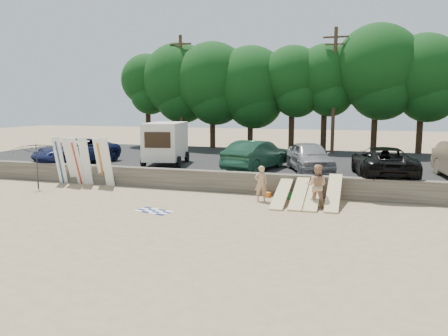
{
  "coord_description": "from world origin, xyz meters",
  "views": [
    {
      "loc": [
        4.07,
        -16.96,
        4.18
      ],
      "look_at": [
        -2.25,
        3.0,
        1.17
      ],
      "focal_mm": 35.0,
      "sensor_mm": 36.0,
      "label": 1
    }
  ],
  "objects_px": {
    "car_1": "(256,155)",
    "beach_umbrella": "(36,166)",
    "car_0": "(76,151)",
    "beachgoer_a": "(261,183)",
    "box_trailer": "(166,141)",
    "cooler": "(290,195)",
    "car_2": "(309,157)",
    "car_3": "(383,162)",
    "beachgoer_b": "(317,186)"
  },
  "relations": [
    {
      "from": "box_trailer",
      "to": "car_2",
      "type": "height_order",
      "value": "box_trailer"
    },
    {
      "from": "car_3",
      "to": "beachgoer_b",
      "type": "height_order",
      "value": "car_3"
    },
    {
      "from": "car_2",
      "to": "beach_umbrella",
      "type": "relative_size",
      "value": 1.77
    },
    {
      "from": "car_2",
      "to": "cooler",
      "type": "distance_m",
      "value": 4.15
    },
    {
      "from": "box_trailer",
      "to": "beach_umbrella",
      "type": "bearing_deg",
      "value": -139.97
    },
    {
      "from": "car_2",
      "to": "beachgoer_b",
      "type": "distance_m",
      "value": 5.24
    },
    {
      "from": "cooler",
      "to": "beachgoer_a",
      "type": "bearing_deg",
      "value": -164.85
    },
    {
      "from": "beachgoer_b",
      "to": "car_1",
      "type": "bearing_deg",
      "value": -49.98
    },
    {
      "from": "box_trailer",
      "to": "car_1",
      "type": "distance_m",
      "value": 5.68
    },
    {
      "from": "car_1",
      "to": "cooler",
      "type": "relative_size",
      "value": 12.75
    },
    {
      "from": "car_3",
      "to": "beachgoer_b",
      "type": "distance_m",
      "value": 5.12
    },
    {
      "from": "box_trailer",
      "to": "beachgoer_a",
      "type": "xyz_separation_m",
      "value": [
        6.92,
        -5.09,
        -1.3
      ]
    },
    {
      "from": "box_trailer",
      "to": "beachgoer_b",
      "type": "height_order",
      "value": "box_trailer"
    },
    {
      "from": "car_2",
      "to": "cooler",
      "type": "relative_size",
      "value": 12.18
    },
    {
      "from": "car_2",
      "to": "car_1",
      "type": "bearing_deg",
      "value": 164.51
    },
    {
      "from": "beach_umbrella",
      "to": "car_2",
      "type": "bearing_deg",
      "value": 22.52
    },
    {
      "from": "car_1",
      "to": "box_trailer",
      "type": "bearing_deg",
      "value": 8.46
    },
    {
      "from": "car_0",
      "to": "cooler",
      "type": "distance_m",
      "value": 13.91
    },
    {
      "from": "car_3",
      "to": "beachgoer_a",
      "type": "xyz_separation_m",
      "value": [
        -5.16,
        -3.94,
        -0.67
      ]
    },
    {
      "from": "box_trailer",
      "to": "car_0",
      "type": "xyz_separation_m",
      "value": [
        -5.41,
        -1.15,
        -0.65
      ]
    },
    {
      "from": "car_0",
      "to": "car_2",
      "type": "distance_m",
      "value": 13.89
    },
    {
      "from": "car_1",
      "to": "car_2",
      "type": "height_order",
      "value": "car_1"
    },
    {
      "from": "car_1",
      "to": "beach_umbrella",
      "type": "xyz_separation_m",
      "value": [
        -10.11,
        -5.12,
        -0.32
      ]
    },
    {
      "from": "box_trailer",
      "to": "car_1",
      "type": "height_order",
      "value": "box_trailer"
    },
    {
      "from": "car_1",
      "to": "beach_umbrella",
      "type": "bearing_deg",
      "value": 41.07
    },
    {
      "from": "car_3",
      "to": "cooler",
      "type": "bearing_deg",
      "value": 29.94
    },
    {
      "from": "box_trailer",
      "to": "beachgoer_a",
      "type": "relative_size",
      "value": 2.66
    },
    {
      "from": "car_0",
      "to": "beachgoer_a",
      "type": "distance_m",
      "value": 12.96
    },
    {
      "from": "beachgoer_a",
      "to": "beach_umbrella",
      "type": "relative_size",
      "value": 0.6
    },
    {
      "from": "beachgoer_b",
      "to": "cooler",
      "type": "height_order",
      "value": "beachgoer_b"
    },
    {
      "from": "beachgoer_a",
      "to": "beachgoer_b",
      "type": "distance_m",
      "value": 2.46
    },
    {
      "from": "cooler",
      "to": "beach_umbrella",
      "type": "distance_m",
      "value": 12.72
    },
    {
      "from": "car_2",
      "to": "beachgoer_a",
      "type": "bearing_deg",
      "value": -128.34
    },
    {
      "from": "car_2",
      "to": "beachgoer_a",
      "type": "height_order",
      "value": "car_2"
    },
    {
      "from": "car_2",
      "to": "car_0",
      "type": "bearing_deg",
      "value": 162.96
    },
    {
      "from": "car_2",
      "to": "beachgoer_b",
      "type": "height_order",
      "value": "car_2"
    },
    {
      "from": "beach_umbrella",
      "to": "car_3",
      "type": "bearing_deg",
      "value": 15.32
    },
    {
      "from": "car_1",
      "to": "beachgoer_a",
      "type": "xyz_separation_m",
      "value": [
        1.3,
        -4.52,
        -0.71
      ]
    },
    {
      "from": "car_0",
      "to": "beachgoer_a",
      "type": "relative_size",
      "value": 3.38
    },
    {
      "from": "cooler",
      "to": "beachgoer_b",
      "type": "bearing_deg",
      "value": -64.81
    },
    {
      "from": "box_trailer",
      "to": "cooler",
      "type": "relative_size",
      "value": 11.03
    },
    {
      "from": "box_trailer",
      "to": "beach_umbrella",
      "type": "xyz_separation_m",
      "value": [
        -4.49,
        -5.69,
        -0.91
      ]
    },
    {
      "from": "box_trailer",
      "to": "car_0",
      "type": "relative_size",
      "value": 0.79
    },
    {
      "from": "car_0",
      "to": "beachgoer_a",
      "type": "xyz_separation_m",
      "value": [
        12.33,
        -3.94,
        -0.65
      ]
    },
    {
      "from": "box_trailer",
      "to": "beach_umbrella",
      "type": "height_order",
      "value": "box_trailer"
    },
    {
      "from": "beachgoer_a",
      "to": "car_1",
      "type": "bearing_deg",
      "value": -96.69
    },
    {
      "from": "cooler",
      "to": "box_trailer",
      "type": "bearing_deg",
      "value": 131.65
    },
    {
      "from": "car_0",
      "to": "beachgoer_b",
      "type": "distance_m",
      "value": 15.39
    },
    {
      "from": "car_1",
      "to": "car_2",
      "type": "relative_size",
      "value": 1.05
    },
    {
      "from": "car_3",
      "to": "cooler",
      "type": "height_order",
      "value": "car_3"
    }
  ]
}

